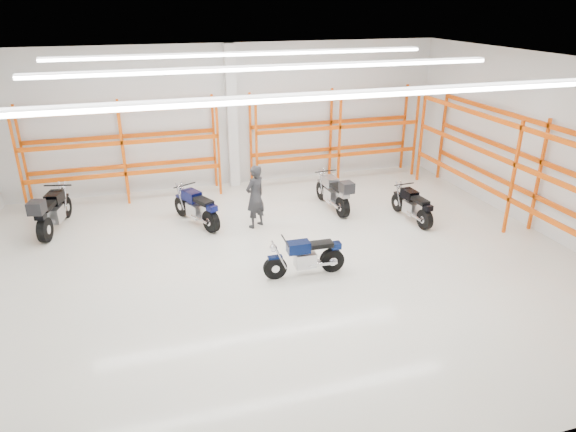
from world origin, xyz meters
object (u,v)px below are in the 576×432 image
object	(u,v)px
motorcycle_main	(308,257)
motorcycle_back_a	(51,212)
motorcycle_back_c	(335,193)
motorcycle_back_b	(197,209)
standing_man	(255,197)
structural_column	(232,118)
motorcycle_back_d	(413,206)

from	to	relation	value
motorcycle_main	motorcycle_back_a	xyz separation A→B (m)	(-5.70, 4.10, 0.13)
motorcycle_back_c	motorcycle_back_a	bearing A→B (deg)	174.55
motorcycle_back_b	motorcycle_back_c	xyz separation A→B (m)	(3.96, -0.10, 0.05)
motorcycle_main	standing_man	xyz separation A→B (m)	(-0.49, 2.91, 0.44)
motorcycle_back_b	structural_column	bearing A→B (deg)	61.43
motorcycle_back_a	motorcycle_back_c	xyz separation A→B (m)	(7.68, -0.73, -0.03)
motorcycle_back_c	standing_man	distance (m)	2.53
motorcycle_back_a	motorcycle_main	bearing A→B (deg)	-35.73
motorcycle_back_b	motorcycle_back_d	bearing A→B (deg)	-14.35
motorcycle_back_a	motorcycle_back_c	size ratio (longest dim) A/B	1.06
motorcycle_main	motorcycle_back_b	size ratio (longest dim) A/B	0.97
motorcycle_back_a	standing_man	size ratio (longest dim) A/B	1.31
motorcycle_back_b	motorcycle_back_d	xyz separation A→B (m)	(5.74, -1.47, -0.04)
motorcycle_main	motorcycle_back_b	xyz separation A→B (m)	(-1.98, 3.48, 0.04)
motorcycle_back_a	motorcycle_back_d	xyz separation A→B (m)	(9.46, -2.10, -0.13)
motorcycle_main	motorcycle_back_a	bearing A→B (deg)	144.27
motorcycle_back_b	standing_man	bearing A→B (deg)	-20.77
motorcycle_main	motorcycle_back_c	world-z (taller)	motorcycle_back_c
standing_man	motorcycle_back_c	bearing A→B (deg)	158.69
motorcycle_back_a	motorcycle_back_d	size ratio (longest dim) A/B	1.20
motorcycle_back_d	standing_man	size ratio (longest dim) A/B	1.09
motorcycle_back_b	motorcycle_back_c	distance (m)	3.96
motorcycle_back_d	motorcycle_main	bearing A→B (deg)	-151.90
motorcycle_back_a	motorcycle_back_b	bearing A→B (deg)	-9.58
motorcycle_back_c	motorcycle_back_d	bearing A→B (deg)	-37.41
motorcycle_back_d	standing_man	bearing A→B (deg)	167.99
standing_man	motorcycle_main	bearing A→B (deg)	67.75
motorcycle_back_a	motorcycle_back_d	bearing A→B (deg)	-12.49
motorcycle_back_a	standing_man	world-z (taller)	standing_man
motorcycle_back_c	standing_man	xyz separation A→B (m)	(-2.47, -0.46, 0.34)
motorcycle_main	motorcycle_back_c	xyz separation A→B (m)	(1.97, 3.37, 0.10)
structural_column	motorcycle_back_c	bearing A→B (deg)	-52.56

